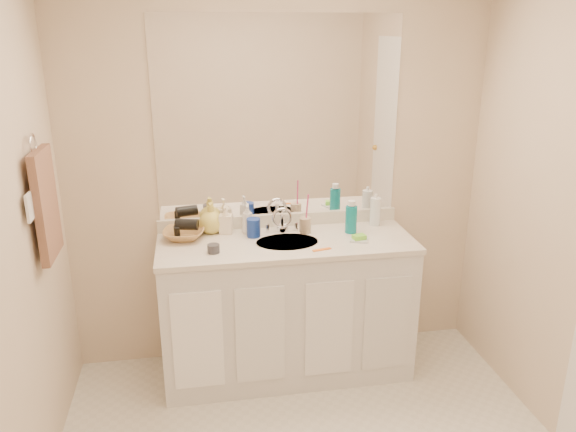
# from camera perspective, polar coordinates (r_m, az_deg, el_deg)

# --- Properties ---
(wall_back) EXTENTS (2.60, 0.02, 2.40)m
(wall_back) POSITION_cam_1_polar(r_m,az_deg,el_deg) (3.49, -0.93, 4.02)
(wall_back) COLOR beige
(wall_back) RESTS_ON floor
(vanity_cabinet) EXTENTS (1.50, 0.55, 0.85)m
(vanity_cabinet) POSITION_cam_1_polar(r_m,az_deg,el_deg) (3.52, -0.14, -9.42)
(vanity_cabinet) COLOR silver
(vanity_cabinet) RESTS_ON floor
(countertop) EXTENTS (1.52, 0.57, 0.03)m
(countertop) POSITION_cam_1_polar(r_m,az_deg,el_deg) (3.33, -0.15, -2.74)
(countertop) COLOR silver
(countertop) RESTS_ON vanity_cabinet
(backsplash) EXTENTS (1.52, 0.03, 0.08)m
(backsplash) POSITION_cam_1_polar(r_m,az_deg,el_deg) (3.56, -0.86, -0.41)
(backsplash) COLOR silver
(backsplash) RESTS_ON countertop
(sink_basin) EXTENTS (0.37, 0.37, 0.02)m
(sink_basin) POSITION_cam_1_polar(r_m,az_deg,el_deg) (3.31, -0.09, -2.82)
(sink_basin) COLOR beige
(sink_basin) RESTS_ON countertop
(faucet) EXTENTS (0.02, 0.02, 0.11)m
(faucet) POSITION_cam_1_polar(r_m,az_deg,el_deg) (3.46, -0.60, -0.71)
(faucet) COLOR silver
(faucet) RESTS_ON countertop
(mirror) EXTENTS (1.48, 0.01, 1.20)m
(mirror) POSITION_cam_1_polar(r_m,az_deg,el_deg) (3.41, -0.94, 9.86)
(mirror) COLOR white
(mirror) RESTS_ON wall_back
(blue_mug) EXTENTS (0.10, 0.10, 0.11)m
(blue_mug) POSITION_cam_1_polar(r_m,az_deg,el_deg) (3.38, -3.53, -1.19)
(blue_mug) COLOR navy
(blue_mug) RESTS_ON countertop
(tan_cup) EXTENTS (0.09, 0.09, 0.09)m
(tan_cup) POSITION_cam_1_polar(r_m,az_deg,el_deg) (3.44, 1.76, -0.96)
(tan_cup) COLOR tan
(tan_cup) RESTS_ON countertop
(toothbrush) EXTENTS (0.02, 0.04, 0.20)m
(toothbrush) POSITION_cam_1_polar(r_m,az_deg,el_deg) (3.41, 1.94, 0.67)
(toothbrush) COLOR #D93979
(toothbrush) RESTS_ON tan_cup
(mouthwash_bottle) EXTENTS (0.08, 0.08, 0.17)m
(mouthwash_bottle) POSITION_cam_1_polar(r_m,az_deg,el_deg) (3.45, 6.43, -0.35)
(mouthwash_bottle) COLOR #0B7884
(mouthwash_bottle) RESTS_ON countertop
(clear_pump_bottle) EXTENTS (0.09, 0.09, 0.18)m
(clear_pump_bottle) POSITION_cam_1_polar(r_m,az_deg,el_deg) (3.61, 8.85, 0.47)
(clear_pump_bottle) COLOR white
(clear_pump_bottle) RESTS_ON countertop
(soap_dish) EXTENTS (0.13, 0.11, 0.01)m
(soap_dish) POSITION_cam_1_polar(r_m,az_deg,el_deg) (3.35, 7.22, -2.43)
(soap_dish) COLOR silver
(soap_dish) RESTS_ON countertop
(green_soap) EXTENTS (0.08, 0.07, 0.03)m
(green_soap) POSITION_cam_1_polar(r_m,az_deg,el_deg) (3.34, 7.24, -2.13)
(green_soap) COLOR #77DB35
(green_soap) RESTS_ON soap_dish
(orange_comb) EXTENTS (0.11, 0.05, 0.00)m
(orange_comb) POSITION_cam_1_polar(r_m,az_deg,el_deg) (3.20, 3.46, -3.41)
(orange_comb) COLOR orange
(orange_comb) RESTS_ON countertop
(dark_jar) EXTENTS (0.07, 0.07, 0.05)m
(dark_jar) POSITION_cam_1_polar(r_m,az_deg,el_deg) (3.17, -7.58, -3.30)
(dark_jar) COLOR #313138
(dark_jar) RESTS_ON countertop
(soap_bottle_white) EXTENTS (0.08, 0.08, 0.18)m
(soap_bottle_white) POSITION_cam_1_polar(r_m,az_deg,el_deg) (3.43, -4.14, -0.30)
(soap_bottle_white) COLOR silver
(soap_bottle_white) RESTS_ON countertop
(soap_bottle_cream) EXTENTS (0.09, 0.09, 0.17)m
(soap_bottle_cream) POSITION_cam_1_polar(r_m,az_deg,el_deg) (3.44, -6.35, -0.36)
(soap_bottle_cream) COLOR #F9E8CB
(soap_bottle_cream) RESTS_ON countertop
(soap_bottle_yellow) EXTENTS (0.16, 0.16, 0.19)m
(soap_bottle_yellow) POSITION_cam_1_polar(r_m,az_deg,el_deg) (3.46, -7.84, -0.19)
(soap_bottle_yellow) COLOR #D4C352
(soap_bottle_yellow) RESTS_ON countertop
(wicker_basket) EXTENTS (0.27, 0.27, 0.06)m
(wicker_basket) POSITION_cam_1_polar(r_m,az_deg,el_deg) (3.40, -10.52, -1.82)
(wicker_basket) COLOR #A37542
(wicker_basket) RESTS_ON countertop
(hair_dryer) EXTENTS (0.15, 0.10, 0.07)m
(hair_dryer) POSITION_cam_1_polar(r_m,az_deg,el_deg) (3.38, -10.25, -0.84)
(hair_dryer) COLOR black
(hair_dryer) RESTS_ON wicker_basket
(towel_ring) EXTENTS (0.01, 0.11, 0.11)m
(towel_ring) POSITION_cam_1_polar(r_m,az_deg,el_deg) (2.95, -24.49, 6.61)
(towel_ring) COLOR silver
(towel_ring) RESTS_ON wall_left
(hand_towel) EXTENTS (0.04, 0.32, 0.55)m
(hand_towel) POSITION_cam_1_polar(r_m,az_deg,el_deg) (3.02, -23.37, 1.08)
(hand_towel) COLOR brown
(hand_towel) RESTS_ON towel_ring
(switch_plate) EXTENTS (0.01, 0.08, 0.13)m
(switch_plate) POSITION_cam_1_polar(r_m,az_deg,el_deg) (2.82, -24.79, 0.81)
(switch_plate) COLOR white
(switch_plate) RESTS_ON wall_left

